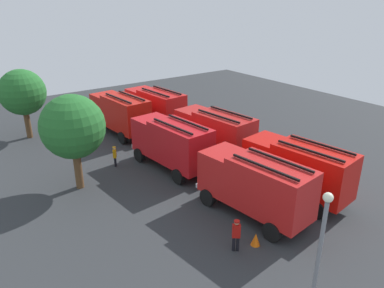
{
  "coord_description": "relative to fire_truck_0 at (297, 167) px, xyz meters",
  "views": [
    {
      "loc": [
        -21.78,
        15.78,
        12.36
      ],
      "look_at": [
        0.0,
        0.0,
        1.4
      ],
      "focal_mm": 34.56,
      "sensor_mm": 36.0,
      "label": 1
    }
  ],
  "objects": [
    {
      "name": "firefighter_4",
      "position": [
        -1.83,
        6.82,
        -1.12
      ],
      "size": [
        0.45,
        0.48,
        1.82
      ],
      "rotation": [
        0.0,
        0.0,
        2.48
      ],
      "color": "black",
      "rests_on": "ground"
    },
    {
      "name": "fire_truck_0",
      "position": [
        0.0,
        0.0,
        0.0
      ],
      "size": [
        7.46,
        3.5,
        3.88
      ],
      "rotation": [
        0.0,
        0.0,
        0.13
      ],
      "color": "red",
      "rests_on": "ground"
    },
    {
      "name": "firefighter_2",
      "position": [
        16.99,
        -3.21,
        -1.18
      ],
      "size": [
        0.37,
        0.48,
        1.73
      ],
      "rotation": [
        0.0,
        0.0,
        3.48
      ],
      "color": "black",
      "rests_on": "ground"
    },
    {
      "name": "traffic_cone_2",
      "position": [
        20.17,
        5.96,
        -1.83
      ],
      "size": [
        0.45,
        0.45,
        0.65
      ],
      "primitive_type": "cone",
      "color": "#F2600C",
      "rests_on": "ground"
    },
    {
      "name": "firefighter_0",
      "position": [
        11.19,
        7.47,
        -1.27
      ],
      "size": [
        0.48,
        0.42,
        1.6
      ],
      "rotation": [
        0.0,
        0.0,
        4.2
      ],
      "color": "black",
      "rests_on": "ground"
    },
    {
      "name": "tree_1",
      "position": [
        21.54,
        11.25,
        2.09
      ],
      "size": [
        4.07,
        4.07,
        6.31
      ],
      "color": "brown",
      "rests_on": "ground"
    },
    {
      "name": "fire_truck_2",
      "position": [
        17.26,
        0.23,
        0.0
      ],
      "size": [
        7.38,
        3.25,
        3.88
      ],
      "rotation": [
        0.0,
        0.0,
        0.09
      ],
      "color": "red",
      "rests_on": "ground"
    },
    {
      "name": "lamppost",
      "position": [
        -7.06,
        7.67,
        1.46
      ],
      "size": [
        0.36,
        0.36,
        6.12
      ],
      "color": "slate",
      "rests_on": "ground"
    },
    {
      "name": "fire_truck_3",
      "position": [
        0.03,
        3.75,
        0.0
      ],
      "size": [
        7.43,
        3.42,
        3.88
      ],
      "rotation": [
        0.0,
        0.0,
        0.11
      ],
      "color": "red",
      "rests_on": "ground"
    },
    {
      "name": "traffic_cone_0",
      "position": [
        20.9,
        -2.4,
        -1.84
      ],
      "size": [
        0.45,
        0.45,
        0.64
      ],
      "primitive_type": "cone",
      "color": "#F2600C",
      "rests_on": "ground"
    },
    {
      "name": "tree_0",
      "position": [
        9.5,
        10.89,
        2.23
      ],
      "size": [
        4.21,
        4.21,
        6.52
      ],
      "color": "brown",
      "rests_on": "ground"
    },
    {
      "name": "fire_truck_1",
      "position": [
        8.27,
        0.08,
        0.0
      ],
      "size": [
        7.41,
        3.35,
        3.88
      ],
      "rotation": [
        0.0,
        0.0,
        0.1
      ],
      "color": "red",
      "rests_on": "ground"
    },
    {
      "name": "ground_plane",
      "position": [
        8.58,
        2.05,
        -2.15
      ],
      "size": [
        54.72,
        54.72,
        0.0
      ],
      "primitive_type": "plane",
      "color": "#2D3033"
    },
    {
      "name": "traffic_cone_1",
      "position": [
        -2.1,
        5.65,
        -1.8
      ],
      "size": [
        0.5,
        0.5,
        0.71
      ],
      "primitive_type": "cone",
      "color": "#F2600C",
      "rests_on": "ground"
    },
    {
      "name": "fire_truck_4",
      "position": [
        8.34,
        4.12,
        0.0
      ],
      "size": [
        7.38,
        3.26,
        3.88
      ],
      "rotation": [
        0.0,
        0.0,
        0.09
      ],
      "color": "red",
      "rests_on": "ground"
    },
    {
      "name": "firefighter_1",
      "position": [
        8.64,
        -2.29,
        -1.12
      ],
      "size": [
        0.36,
        0.47,
        1.82
      ],
      "rotation": [
        0.0,
        0.0,
        2.83
      ],
      "color": "black",
      "rests_on": "ground"
    },
    {
      "name": "fire_truck_5",
      "position": [
        17.4,
        3.94,
        0.0
      ],
      "size": [
        7.38,
        3.23,
        3.88
      ],
      "rotation": [
        0.0,
        0.0,
        0.08
      ],
      "color": "red",
      "rests_on": "ground"
    },
    {
      "name": "firefighter_3",
      "position": [
        13.07,
        -2.46,
        -1.25
      ],
      "size": [
        0.46,
        0.47,
        1.63
      ],
      "rotation": [
        0.0,
        0.0,
        3.87
      ],
      "color": "black",
      "rests_on": "ground"
    }
  ]
}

